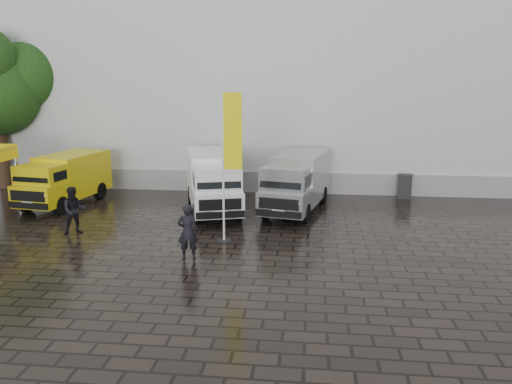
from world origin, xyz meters
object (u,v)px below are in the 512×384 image
Objects in this scene: wheelie_bin at (405,186)px; person_front at (188,232)px; van_yellow at (64,181)px; van_silver at (297,183)px; person_tent at (74,210)px; van_white at (212,183)px; flagpole at (229,157)px.

person_front is at bearing -121.69° from wheelie_bin.
van_silver is at bearing 9.13° from van_yellow.
van_silver is at bearing -2.67° from person_tent.
wheelie_bin is 12.00m from person_front.
van_silver is 6.87m from person_front.
van_silver is (3.44, 0.40, -0.02)m from van_white.
wheelie_bin is 0.64× the size of person_front.
van_silver is 3.13× the size of person_front.
wheelie_bin is at bearing -140.19° from person_front.
flagpole is at bearing -88.20° from van_white.
van_yellow is at bearing 151.99° from flagpole.
person_front is (-7.90, -9.02, 0.30)m from wheelie_bin.
van_yellow is 4.26× the size of wheelie_bin.
person_front reaches higher than wheelie_bin.
flagpole is at bearing -103.43° from van_silver.
van_white reaches higher than wheelie_bin.
flagpole is at bearing -19.80° from van_yellow.
van_white is 4.49m from flagpole.
van_white is 3.47m from van_silver.
van_white reaches higher than person_front.
van_white is 4.95× the size of wheelie_bin.
van_silver is 5.12m from flagpole.
person_tent is at bearing -139.71° from van_silver.
wheelie_bin is (4.85, 2.87, -0.61)m from van_silver.
van_yellow is 0.91× the size of flagpole.
wheelie_bin is (14.81, 3.03, -0.53)m from van_yellow.
van_white is at bearing 108.87° from flagpole.
van_yellow is at bearing 90.22° from person_tent.
van_yellow is 0.86× the size of van_white.
person_tent is at bearing -156.07° from van_white.
person_front is (-0.95, -1.81, -2.01)m from flagpole.
van_yellow is 2.79× the size of person_tent.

